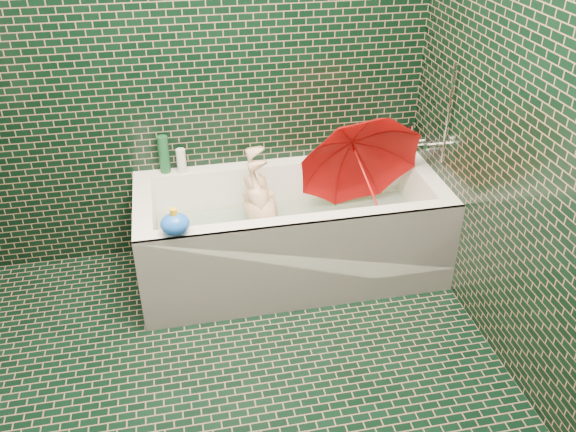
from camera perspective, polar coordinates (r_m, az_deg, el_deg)
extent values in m
plane|color=black|center=(2.84, -4.57, -18.28)|extent=(2.80, 2.80, 0.00)
plane|color=black|center=(3.36, -8.89, 15.42)|extent=(2.80, 0.00, 2.80)
plane|color=black|center=(2.51, 25.10, 7.09)|extent=(0.00, 2.80, 2.80)
cube|color=white|center=(3.59, 0.27, -4.01)|extent=(1.70, 0.75, 0.15)
cube|color=white|center=(3.71, -0.76, 2.32)|extent=(1.70, 0.10, 0.40)
cube|color=white|center=(3.17, 1.50, -3.34)|extent=(1.70, 0.10, 0.40)
cube|color=white|center=(3.67, 12.61, 1.07)|extent=(0.10, 0.55, 0.40)
cube|color=white|center=(3.39, -13.08, -1.74)|extent=(0.10, 0.55, 0.40)
cube|color=white|center=(3.19, 1.65, -4.85)|extent=(1.70, 0.02, 0.55)
cube|color=green|center=(3.54, 0.27, -2.95)|extent=(1.35, 0.47, 0.01)
cube|color=silver|center=(3.46, 0.28, -0.99)|extent=(1.48, 0.53, 0.00)
cylinder|color=silver|center=(3.50, 13.78, 6.47)|extent=(0.14, 0.05, 0.05)
cylinder|color=silver|center=(3.52, 12.20, 6.80)|extent=(0.05, 0.04, 0.04)
cylinder|color=silver|center=(3.33, 14.80, 9.14)|extent=(0.01, 0.01, 0.55)
imported|color=#D6AA85|center=(3.43, -1.87, -1.18)|extent=(0.98, 0.48, 0.35)
imported|color=red|center=(3.36, 7.34, 3.48)|extent=(0.79, 0.86, 0.91)
imported|color=white|center=(3.82, 11.08, 5.99)|extent=(0.11, 0.11, 0.28)
imported|color=#60217B|center=(3.79, 9.86, 5.88)|extent=(0.10, 0.10, 0.21)
imported|color=#144826|center=(3.83, 10.29, 6.13)|extent=(0.16, 0.16, 0.17)
cylinder|color=#144826|center=(3.72, 8.62, 7.25)|extent=(0.07, 0.07, 0.20)
cylinder|color=silver|center=(3.78, 11.36, 7.15)|extent=(0.07, 0.07, 0.18)
cylinder|color=#144826|center=(3.53, -11.54, 5.66)|extent=(0.07, 0.07, 0.22)
cylinder|color=white|center=(3.52, -9.95, 5.08)|extent=(0.07, 0.07, 0.14)
ellipsoid|color=yellow|center=(3.72, 6.21, 6.35)|extent=(0.11, 0.09, 0.07)
sphere|color=yellow|center=(3.72, 6.78, 7.05)|extent=(0.05, 0.05, 0.05)
cone|color=orange|center=(3.73, 7.13, 7.05)|extent=(0.02, 0.02, 0.02)
ellipsoid|color=blue|center=(2.96, -10.53, -0.75)|extent=(0.15, 0.13, 0.11)
cylinder|color=yellow|center=(2.93, -10.65, 0.32)|extent=(0.04, 0.04, 0.04)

